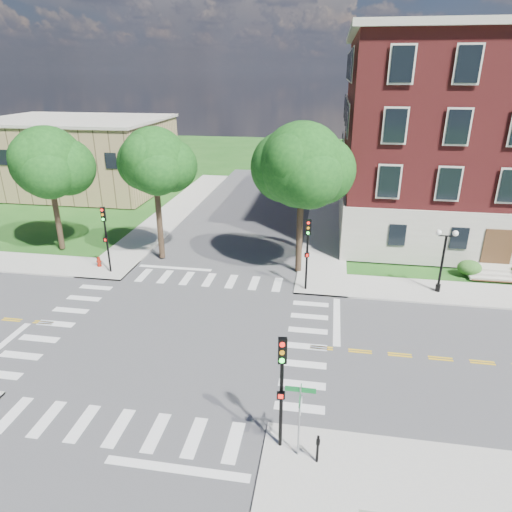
% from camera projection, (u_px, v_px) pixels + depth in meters
% --- Properties ---
extents(ground, '(160.00, 160.00, 0.00)m').
position_uv_depth(ground, '(176.00, 335.00, 25.21)').
color(ground, '#194D15').
rests_on(ground, ground).
extents(road_ew, '(90.00, 12.00, 0.01)m').
position_uv_depth(road_ew, '(176.00, 335.00, 25.20)').
color(road_ew, '#3D3D3F').
rests_on(road_ew, ground).
extents(road_ns, '(12.00, 90.00, 0.01)m').
position_uv_depth(road_ns, '(176.00, 335.00, 25.20)').
color(road_ns, '#3D3D3F').
rests_on(road_ns, ground).
extents(sidewalk_ne, '(34.00, 34.00, 0.12)m').
position_uv_depth(sidewalk_ne, '(419.00, 250.00, 36.93)').
color(sidewalk_ne, '#9E9B93').
rests_on(sidewalk_ne, ground).
extents(sidewalk_nw, '(34.00, 34.00, 0.12)m').
position_uv_depth(sidewalk_nw, '(68.00, 230.00, 41.54)').
color(sidewalk_nw, '#9E9B93').
rests_on(sidewalk_nw, ground).
extents(crosswalk_east, '(2.20, 10.20, 0.02)m').
position_uv_depth(crosswalk_east, '(306.00, 347.00, 24.13)').
color(crosswalk_east, silver).
rests_on(crosswalk_east, ground).
extents(stop_bar_east, '(0.40, 5.50, 0.00)m').
position_uv_depth(stop_bar_east, '(337.00, 321.00, 26.63)').
color(stop_bar_east, silver).
rests_on(stop_bar_east, ground).
extents(secondary_building, '(20.40, 15.40, 8.30)m').
position_uv_depth(secondary_building, '(77.00, 154.00, 54.30)').
color(secondary_building, '#977F53').
rests_on(secondary_building, ground).
extents(tree_b, '(5.45, 5.45, 9.71)m').
position_uv_depth(tree_b, '(48.00, 163.00, 34.51)').
color(tree_b, '#312118').
rests_on(tree_b, ground).
extents(tree_c, '(4.79, 4.79, 9.86)m').
position_uv_depth(tree_c, '(154.00, 161.00, 32.57)').
color(tree_c, '#312118').
rests_on(tree_c, ground).
extents(tree_d, '(5.73, 5.73, 10.48)m').
position_uv_depth(tree_d, '(302.00, 165.00, 30.21)').
color(tree_d, '#312118').
rests_on(tree_d, ground).
extents(traffic_signal_se, '(0.35, 0.40, 4.80)m').
position_uv_depth(traffic_signal_se, '(282.00, 380.00, 16.49)').
color(traffic_signal_se, black).
rests_on(traffic_signal_se, ground).
extents(traffic_signal_ne, '(0.38, 0.45, 4.80)m').
position_uv_depth(traffic_signal_ne, '(307.00, 246.00, 29.08)').
color(traffic_signal_ne, black).
rests_on(traffic_signal_ne, ground).
extents(traffic_signal_nw, '(0.38, 0.45, 4.80)m').
position_uv_depth(traffic_signal_nw, '(105.00, 231.00, 31.70)').
color(traffic_signal_nw, black).
rests_on(traffic_signal_nw, ground).
extents(twin_lamp_west, '(1.36, 0.36, 4.23)m').
position_uv_depth(twin_lamp_west, '(443.00, 257.00, 29.02)').
color(twin_lamp_west, black).
rests_on(twin_lamp_west, ground).
extents(street_sign_pole, '(1.10, 1.10, 3.10)m').
position_uv_depth(street_sign_pole, '(300.00, 408.00, 16.38)').
color(street_sign_pole, gray).
rests_on(street_sign_pole, ground).
extents(push_button_post, '(0.14, 0.21, 1.20)m').
position_uv_depth(push_button_post, '(318.00, 448.00, 16.62)').
color(push_button_post, black).
rests_on(push_button_post, ground).
extents(fire_hydrant, '(0.35, 0.35, 0.75)m').
position_uv_depth(fire_hydrant, '(99.00, 262.00, 33.62)').
color(fire_hydrant, maroon).
rests_on(fire_hydrant, ground).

